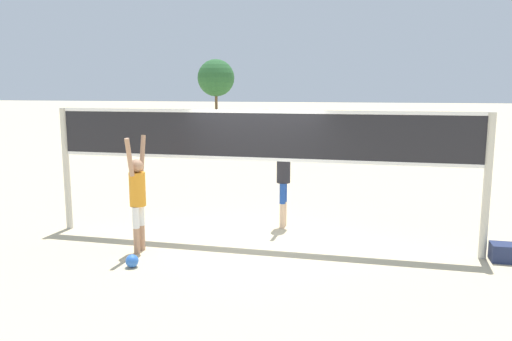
{
  "coord_description": "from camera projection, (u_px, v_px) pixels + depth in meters",
  "views": [
    {
      "loc": [
        2.1,
        -8.78,
        2.83
      ],
      "look_at": [
        0.0,
        0.0,
        1.36
      ],
      "focal_mm": 35.0,
      "sensor_mm": 36.0,
      "label": 1
    }
  ],
  "objects": [
    {
      "name": "player_spiker",
      "position": [
        138.0,
        192.0,
        8.61
      ],
      "size": [
        0.28,
        0.69,
        2.04
      ],
      "rotation": [
        0.0,
        0.0,
        1.57
      ],
      "color": "tan",
      "rests_on": "ground_plane"
    },
    {
      "name": "gear_bag",
      "position": [
        508.0,
        253.0,
        8.27
      ],
      "size": [
        0.54,
        0.36,
        0.3
      ],
      "color": "navy",
      "rests_on": "ground_plane"
    },
    {
      "name": "volleyball",
      "position": [
        132.0,
        261.0,
        8.0
      ],
      "size": [
        0.21,
        0.21,
        0.21
      ],
      "color": "blue",
      "rests_on": "ground_plane"
    },
    {
      "name": "tree_left_cluster",
      "position": [
        216.0,
        78.0,
        42.89
      ],
      "size": [
        3.17,
        3.17,
        5.38
      ],
      "color": "brown",
      "rests_on": "ground_plane"
    },
    {
      "name": "ground_plane",
      "position": [
        256.0,
        242.0,
        9.37
      ],
      "size": [
        200.0,
        200.0,
        0.0
      ],
      "primitive_type": "plane",
      "color": "beige"
    },
    {
      "name": "player_blocker",
      "position": [
        284.0,
        169.0,
        10.19
      ],
      "size": [
        0.28,
        0.73,
        2.29
      ],
      "rotation": [
        0.0,
        0.0,
        -1.57
      ],
      "color": "beige",
      "rests_on": "ground_plane"
    },
    {
      "name": "volleyball_net",
      "position": [
        256.0,
        149.0,
        9.08
      ],
      "size": [
        8.02,
        0.13,
        2.46
      ],
      "color": "beige",
      "rests_on": "ground_plane"
    },
    {
      "name": "parked_car_near",
      "position": [
        261.0,
        122.0,
        33.69
      ],
      "size": [
        4.49,
        1.99,
        1.35
      ],
      "rotation": [
        0.0,
        0.0,
        0.04
      ],
      "color": "#B7B7BC",
      "rests_on": "ground_plane"
    }
  ]
}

